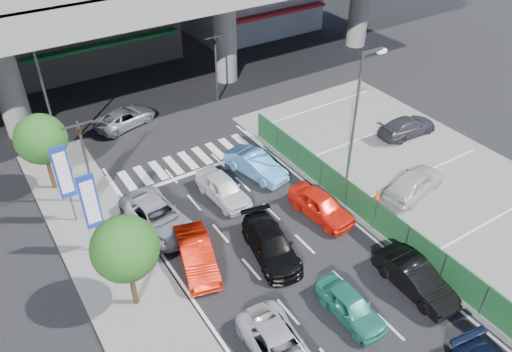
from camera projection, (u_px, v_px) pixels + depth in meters
ground at (317, 296)px, 22.49m from camera, size 120.00×120.00×0.00m
parking_lot at (446, 192)px, 28.65m from camera, size 12.00×28.00×0.06m
sidewalk_left at (137, 303)px, 22.11m from camera, size 4.00×30.00×0.12m
fence_run at (389, 227)px, 24.96m from camera, size 0.16×22.00×1.80m
traffic_light_left at (82, 143)px, 25.63m from camera, size 1.60×1.24×5.20m
traffic_light_right at (215, 51)px, 35.51m from camera, size 1.60×1.24×5.20m
street_lamp_right at (358, 108)px, 26.91m from camera, size 1.65×0.22×8.00m
street_lamp_left at (46, 85)px, 29.17m from camera, size 1.65×0.22×8.00m
signboard_near at (91, 204)px, 22.98m from camera, size 0.80×0.14×4.70m
signboard_far at (64, 175)px, 24.85m from camera, size 0.80×0.14×4.70m
tree_near at (125, 249)px, 20.16m from camera, size 2.80×2.80×4.80m
tree_far at (41, 139)px, 26.96m from camera, size 2.80×2.80×4.80m
sedan_white_mid_left at (280, 348)px, 19.60m from camera, size 2.47×4.62×1.24m
taxi_teal_mid at (350, 306)px, 21.30m from camera, size 1.48×3.61×1.23m
hatch_black_mid_right at (416, 279)px, 22.44m from camera, size 1.55×4.22×1.38m
taxi_orange_left at (197, 255)px, 23.64m from camera, size 2.46×4.42×1.38m
sedan_black_mid at (271, 245)px, 24.25m from camera, size 2.75×4.86×1.33m
taxi_orange_right at (321, 205)px, 26.64m from camera, size 1.99×4.18×1.38m
wagon_silver_front_left at (157, 216)px, 25.91m from camera, size 2.84×5.19×1.38m
sedan_white_front_mid at (223, 188)px, 27.86m from camera, size 1.88×4.14×1.38m
kei_truck_front_right at (256, 165)px, 29.74m from camera, size 2.37×4.41×1.38m
crossing_wagon_silver at (125, 118)px, 34.51m from camera, size 4.79×3.17×1.22m
parked_sedan_white at (414, 183)px, 28.10m from camera, size 4.58×2.55×1.47m
parked_sedan_dgrey at (407, 126)px, 33.40m from camera, size 4.37×1.88×1.25m
traffic_cone at (378, 194)px, 27.93m from camera, size 0.45×0.45×0.70m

